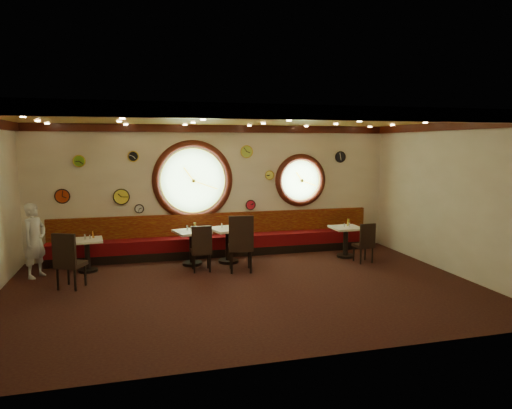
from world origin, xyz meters
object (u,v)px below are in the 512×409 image
chair_d (365,240)px  condiment_a_pepper (90,237)px  chair_b (202,245)px  condiment_c_pepper (231,226)px  condiment_d_salt (344,225)px  condiment_d_bottle (348,222)px  table_b (192,243)px  condiment_b_bottle (195,227)px  chair_c (241,240)px  condiment_c_bottle (231,224)px  condiment_a_salt (85,237)px  condiment_c_salt (222,225)px  condiment_d_pepper (349,225)px  waiter (35,240)px  chair_a (68,257)px  condiment_b_salt (187,228)px  condiment_a_bottle (93,234)px  table_a (87,251)px  condiment_b_pepper (191,229)px  table_d (346,238)px

chair_d → condiment_a_pepper: size_ratio=6.03×
chair_b → condiment_c_pepper: 1.06m
condiment_d_salt → condiment_d_bottle: (0.15, 0.10, 0.05)m
table_b → condiment_b_bottle: condiment_b_bottle is taller
chair_c → condiment_c_bottle: (-0.01, 0.94, 0.17)m
condiment_a_salt → condiment_b_bottle: bearing=0.9°
condiment_c_salt → condiment_d_salt: (2.96, -0.29, -0.07)m
condiment_d_salt → table_b: bearing=176.8°
condiment_c_pepper → condiment_d_pepper: condiment_c_pepper is taller
condiment_d_pepper → waiter: waiter is taller
chair_b → condiment_b_bottle: bearing=96.7°
condiment_c_bottle → chair_a: bearing=-159.9°
condiment_b_salt → condiment_a_bottle: 2.03m
condiment_a_salt → condiment_c_bottle: size_ratio=0.80×
condiment_a_salt → table_a: bearing=13.5°
condiment_c_pepper → condiment_a_bottle: condiment_c_pepper is taller
condiment_d_salt → condiment_d_pepper: size_ratio=0.84×
chair_a → condiment_d_pepper: size_ratio=6.42×
condiment_c_salt → condiment_b_pepper: 0.73m
table_a → condiment_a_bottle: size_ratio=4.76×
chair_b → chair_c: bearing=-16.0°
table_a → condiment_d_salt: bearing=-2.1°
condiment_c_pepper → condiment_c_bottle: condiment_c_bottle is taller
table_d → chair_c: 2.86m
chair_a → table_a: bearing=103.6°
table_a → condiment_c_pepper: condiment_c_pepper is taller
chair_d → condiment_c_salt: chair_d is taller
table_b → condiment_d_bottle: 3.83m
table_b → condiment_a_salt: 2.30m
chair_c → chair_d: size_ratio=1.33×
condiment_c_bottle → condiment_d_bottle: bearing=-3.1°
table_a → condiment_b_salt: bearing=1.1°
chair_c → condiment_c_salt: size_ratio=7.49×
condiment_a_bottle → condiment_b_bottle: 2.20m
condiment_a_pepper → condiment_b_pepper: (2.17, -0.07, 0.09)m
waiter → condiment_c_bottle: bearing=-55.8°
condiment_c_pepper → condiment_b_bottle: (-0.85, 0.02, 0.01)m
chair_c → condiment_c_salt: (-0.23, 0.98, 0.15)m
table_b → condiment_c_pepper: size_ratio=8.95×
chair_c → condiment_b_bottle: 1.29m
chair_d → condiment_a_pepper: 6.14m
condiment_b_salt → condiment_d_bottle: 3.91m
condiment_c_salt → condiment_d_bottle: condiment_d_bottle is taller
condiment_d_bottle → condiment_d_pepper: bearing=-103.6°
condiment_c_salt → condiment_c_pepper: size_ratio=1.04×
table_b → waiter: 3.25m
chair_a → condiment_b_pepper: chair_a is taller
table_b → condiment_d_pepper: size_ratio=8.39×
chair_d → condiment_d_bottle: (-0.08, 0.74, 0.30)m
condiment_b_salt → condiment_a_pepper: size_ratio=1.17×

